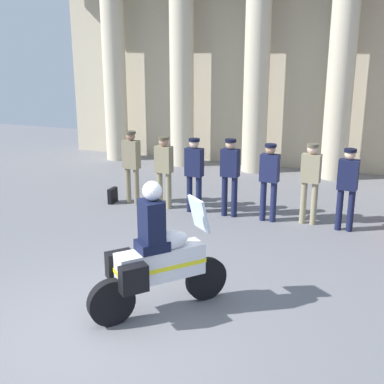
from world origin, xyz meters
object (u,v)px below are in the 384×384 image
officer_in_row_0 (131,162)px  officer_in_row_2 (194,169)px  motorcycle_with_rider (156,259)px  officer_in_row_3 (230,171)px  officer_in_row_1 (164,167)px  officer_in_row_5 (310,177)px  officer_in_row_4 (269,176)px  officer_in_row_6 (347,183)px  briefcase_on_ground (113,195)px

officer_in_row_0 → officer_in_row_2: size_ratio=1.03×
officer_in_row_2 → motorcycle_with_rider: 4.40m
officer_in_row_3 → officer_in_row_1: bearing=4.5°
officer_in_row_0 → officer_in_row_1: officer_in_row_0 is taller
officer_in_row_5 → officer_in_row_1: bearing=7.0°
officer_in_row_4 → officer_in_row_6: bearing=-175.2°
officer_in_row_5 → officer_in_row_3: bearing=9.3°
officer_in_row_1 → briefcase_on_ground: 1.53m
officer_in_row_1 → officer_in_row_5: 3.24m
officer_in_row_1 → officer_in_row_6: 3.97m
officer_in_row_2 → officer_in_row_3: bearing=-173.3°
officer_in_row_2 → officer_in_row_3: (0.81, 0.03, 0.02)m
officer_in_row_0 → officer_in_row_2: 1.58m
officer_in_row_6 → briefcase_on_ground: (-5.28, -0.08, -0.81)m
officer_in_row_4 → motorcycle_with_rider: motorcycle_with_rider is taller
officer_in_row_1 → motorcycle_with_rider: (1.82, -4.30, -0.18)m
motorcycle_with_rider → officer_in_row_1: bearing=63.3°
officer_in_row_6 → officer_in_row_4: bearing=4.8°
officer_in_row_4 → motorcycle_with_rider: bearing=87.0°
officer_in_row_6 → officer_in_row_5: bearing=-5.8°
officer_in_row_5 → motorcycle_with_rider: size_ratio=0.89×
officer_in_row_3 → officer_in_row_6: (2.42, -0.01, -0.02)m
officer_in_row_2 → officer_in_row_6: 3.23m
officer_in_row_3 → motorcycle_with_rider: motorcycle_with_rider is taller
officer_in_row_5 → officer_in_row_6: (0.74, -0.14, -0.02)m
officer_in_row_0 → officer_in_row_1: (0.83, -0.03, -0.04)m
officer_in_row_0 → officer_in_row_6: bearing=-175.6°
officer_in_row_3 → motorcycle_with_rider: bearing=98.4°
officer_in_row_0 → motorcycle_with_rider: 5.08m
officer_in_row_0 → officer_in_row_6: officer_in_row_0 is taller
officer_in_row_2 → briefcase_on_ground: size_ratio=4.64×
officer_in_row_3 → officer_in_row_2: bearing=6.7°
officer_in_row_1 → motorcycle_with_rider: bearing=117.9°
briefcase_on_ground → officer_in_row_2: bearing=1.7°
officer_in_row_5 → motorcycle_with_rider: 4.64m
officer_in_row_1 → officer_in_row_6: officer_in_row_6 is taller
officer_in_row_2 → officer_in_row_0: bearing=2.7°
officer_in_row_6 → motorcycle_with_rider: size_ratio=0.88×
officer_in_row_5 → briefcase_on_ground: (-4.54, -0.22, -0.83)m
motorcycle_with_rider → officer_in_row_2: bearing=54.5°
officer_in_row_4 → officer_in_row_5: bearing=-165.6°
motorcycle_with_rider → officer_in_row_5: bearing=22.5°
officer_in_row_4 → motorcycle_with_rider: (-0.59, -4.28, -0.19)m
officer_in_row_4 → briefcase_on_ground: 3.81m
briefcase_on_ground → officer_in_row_6: bearing=0.8°
officer_in_row_1 → motorcycle_with_rider: size_ratio=0.87×
officer_in_row_4 → officer_in_row_3: bearing=4.4°
officer_in_row_0 → officer_in_row_3: officer_in_row_0 is taller
officer_in_row_2 → briefcase_on_ground: 2.20m
officer_in_row_1 → officer_in_row_2: size_ratio=0.99×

